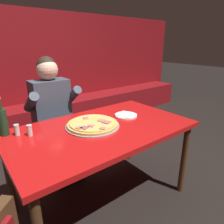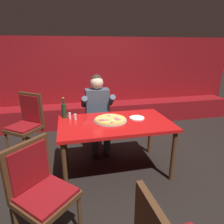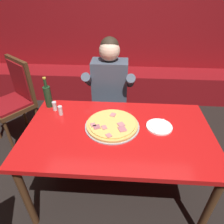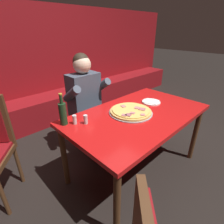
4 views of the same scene
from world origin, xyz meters
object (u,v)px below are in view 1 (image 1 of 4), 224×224
at_px(plate_white_paper, 126,115).
at_px(beer_bottle, 3,121).
at_px(diner_seated_blue_shirt, 55,113).
at_px(shaker_red_pepper_flakes, 17,130).
at_px(main_dining_table, 102,135).
at_px(pizza, 93,124).
at_px(shaker_oregano, 30,131).

bearing_deg(plate_white_paper, beer_bottle, 165.43).
xyz_separation_m(plate_white_paper, diner_seated_blue_shirt, (-0.45, 0.60, -0.05)).
distance_m(plate_white_paper, beer_bottle, 1.02).
bearing_deg(shaker_red_pepper_flakes, main_dining_table, -23.99).
bearing_deg(pizza, diner_seated_blue_shirt, 96.69).
xyz_separation_m(plate_white_paper, beer_bottle, (-0.99, 0.26, 0.10)).
relative_size(beer_bottle, shaker_red_pepper_flakes, 3.40).
height_order(pizza, shaker_oregano, shaker_oregano).
height_order(main_dining_table, diner_seated_blue_shirt, diner_seated_blue_shirt).
distance_m(beer_bottle, shaker_red_pepper_flakes, 0.12).
bearing_deg(shaker_red_pepper_flakes, beer_bottle, 138.18).
xyz_separation_m(plate_white_paper, shaker_oregano, (-0.84, 0.13, 0.03)).
distance_m(shaker_red_pepper_flakes, shaker_oregano, 0.10).
height_order(main_dining_table, beer_bottle, beer_bottle).
xyz_separation_m(pizza, plate_white_paper, (0.38, 0.01, -0.01)).
bearing_deg(beer_bottle, main_dining_table, -26.30).
height_order(pizza, plate_white_paper, pizza).
xyz_separation_m(main_dining_table, plate_white_paper, (0.33, 0.07, 0.08)).
height_order(shaker_oregano, diner_seated_blue_shirt, diner_seated_blue_shirt).
height_order(beer_bottle, diner_seated_blue_shirt, diner_seated_blue_shirt).
bearing_deg(plate_white_paper, diner_seated_blue_shirt, 126.87).
bearing_deg(plate_white_paper, pizza, -178.04).
xyz_separation_m(shaker_oregano, diner_seated_blue_shirt, (0.39, 0.48, -0.08)).
xyz_separation_m(main_dining_table, beer_bottle, (-0.66, 0.32, 0.18)).
xyz_separation_m(pizza, beer_bottle, (-0.61, 0.27, 0.09)).
distance_m(pizza, beer_bottle, 0.67).
bearing_deg(main_dining_table, pizza, 132.80).
bearing_deg(beer_bottle, diner_seated_blue_shirt, 33.06).
bearing_deg(shaker_red_pepper_flakes, plate_white_paper, -11.87).
height_order(main_dining_table, shaker_red_pepper_flakes, shaker_red_pepper_flakes).
relative_size(plate_white_paper, diner_seated_blue_shirt, 0.16).
bearing_deg(pizza, shaker_oregano, 163.34).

